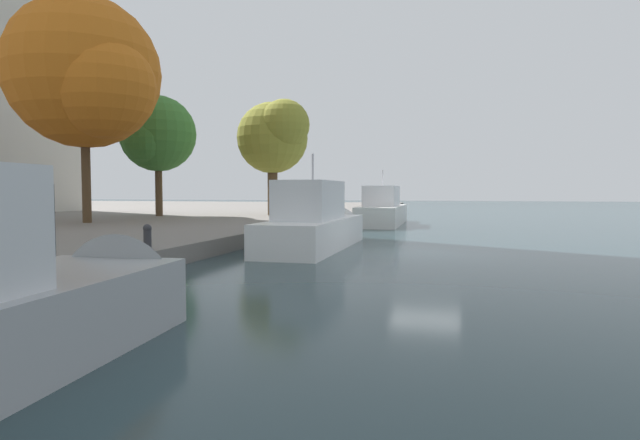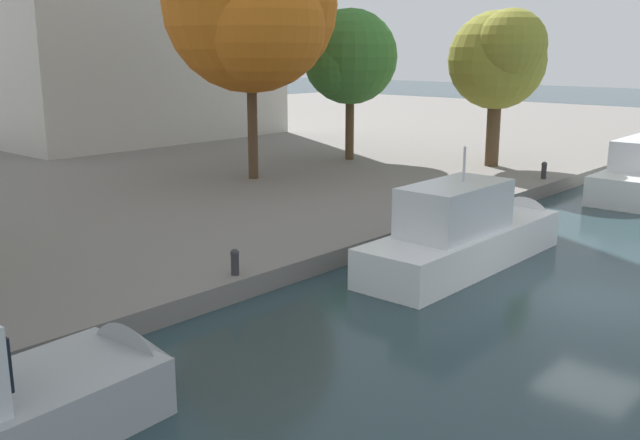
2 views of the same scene
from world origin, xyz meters
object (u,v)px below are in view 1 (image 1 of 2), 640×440
Objects in this scene: motor_yacht_2 at (384,213)px; tree_3 at (90,75)px; mooring_bollard_2 at (317,210)px; tree_2 at (275,136)px; mooring_bollard_0 at (147,236)px; motor_yacht_1 at (317,228)px; tree_1 at (158,135)px.

tree_3 reaches higher than motor_yacht_2.
tree_2 is at bearing 63.38° from mooring_bollard_2.
motor_yacht_2 is at bearing -8.92° from mooring_bollard_0.
tree_2 reaches higher than mooring_bollard_0.
motor_yacht_2 is at bearing -2.05° from motor_yacht_1.
tree_2 is (3.10, -7.15, 0.03)m from tree_1.
tree_1 is (-1.33, 10.70, 5.02)m from mooring_bollard_2.
mooring_bollard_0 is 0.89× the size of mooring_bollard_2.
tree_1 reaches higher than mooring_bollard_2.
motor_yacht_2 reaches higher than mooring_bollard_0.
motor_yacht_1 is at bearing -164.72° from mooring_bollard_2.
tree_3 reaches higher than tree_1.
tree_1 is at bearing 97.06° from mooring_bollard_2.
motor_yacht_2 is 0.90× the size of tree_3.
mooring_bollard_2 is (12.39, 3.38, 0.23)m from motor_yacht_1.
tree_3 reaches higher than mooring_bollard_2.
tree_1 reaches higher than motor_yacht_1.
tree_2 is (14.17, 6.93, 5.28)m from motor_yacht_1.
motor_yacht_2 is at bearing -78.47° from tree_2.
motor_yacht_2 is 19.92m from tree_3.
tree_1 is (18.13, 10.97, 5.07)m from mooring_bollard_0.
tree_2 is 0.67× the size of tree_3.
motor_yacht_1 is at bearing -153.92° from tree_2.
tree_2 is 12.73m from tree_3.
tree_1 reaches higher than tree_2.
tree_2 is (1.78, 3.55, 5.05)m from mooring_bollard_2.
tree_3 is at bearing 44.19° from mooring_bollard_0.
motor_yacht_1 is 1.17× the size of tree_1.
motor_yacht_2 is 23.02m from mooring_bollard_0.
mooring_bollard_2 is (19.46, 0.27, 0.05)m from mooring_bollard_0.
motor_yacht_2 is at bearing -49.45° from mooring_bollard_2.
tree_1 is 8.11m from tree_3.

